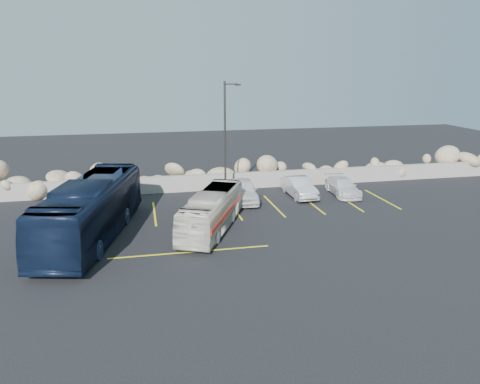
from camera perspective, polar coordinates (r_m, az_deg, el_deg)
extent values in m
plane|color=black|center=(23.46, -3.57, -7.31)|extent=(90.00, 90.00, 0.00)
cube|color=gray|center=(34.63, -6.61, 1.06)|extent=(60.00, 0.40, 1.20)
cube|color=yellow|center=(29.84, -10.38, -2.57)|extent=(0.12, 5.00, 0.01)
cube|color=yellow|center=(30.38, -0.73, -2.00)|extent=(0.12, 5.00, 0.01)
cube|color=yellow|center=(31.01, 4.17, -1.69)|extent=(0.12, 5.00, 0.01)
cube|color=yellow|center=(31.81, 8.67, -1.39)|extent=(0.12, 5.00, 0.01)
cube|color=yellow|center=(32.81, 12.92, -1.10)|extent=(0.12, 5.00, 0.01)
cube|color=yellow|center=(33.97, 16.90, -0.82)|extent=(0.12, 5.00, 0.01)
cube|color=yellow|center=(23.53, -6.07, -7.28)|extent=(8.00, 0.12, 0.01)
cylinder|color=#2C2927|center=(31.86, -1.83, 6.17)|extent=(0.14, 0.14, 8.00)
cylinder|color=#2C2927|center=(31.59, -1.06, 13.03)|extent=(0.90, 0.08, 0.08)
cube|color=#2C2927|center=(31.68, -0.24, 12.95)|extent=(0.35, 0.18, 0.12)
imported|color=silver|center=(26.25, -3.44, -2.30)|extent=(4.90, 7.94, 2.19)
imported|color=black|center=(26.04, -17.65, -2.02)|extent=(5.21, 11.71, 3.18)
imported|color=silver|center=(31.79, 0.39, 0.19)|extent=(2.20, 4.63, 1.53)
imported|color=silver|center=(33.25, 7.22, 0.59)|extent=(1.57, 4.18, 1.36)
imported|color=silver|center=(34.20, 12.44, 0.61)|extent=(1.96, 4.20, 1.19)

